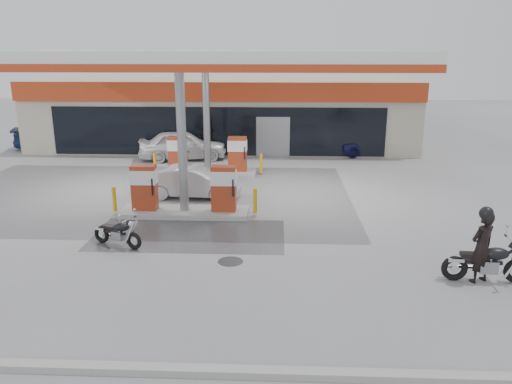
% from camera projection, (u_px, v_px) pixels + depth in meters
% --- Properties ---
extents(ground, '(90.00, 90.00, 0.00)m').
position_uv_depth(ground, '(173.00, 235.00, 15.79)').
color(ground, gray).
rests_on(ground, ground).
extents(wet_patch, '(6.00, 3.00, 0.00)m').
position_uv_depth(wet_patch, '(189.00, 235.00, 15.77)').
color(wet_patch, '#4C4C4F').
rests_on(wet_patch, ground).
extents(drain_cover, '(0.70, 0.70, 0.01)m').
position_uv_depth(drain_cover, '(230.00, 261.00, 13.78)').
color(drain_cover, '#38383A').
rests_on(drain_cover, ground).
extents(kerb, '(28.00, 0.25, 0.15)m').
position_uv_depth(kerb, '(95.00, 368.00, 9.04)').
color(kerb, gray).
rests_on(kerb, ground).
extents(store_building, '(22.00, 8.22, 4.00)m').
position_uv_depth(store_building, '(225.00, 111.00, 30.55)').
color(store_building, '#BCB39D').
rests_on(store_building, ground).
extents(canopy, '(16.00, 10.02, 5.51)m').
position_uv_depth(canopy, '(194.00, 60.00, 19.14)').
color(canopy, silver).
rests_on(canopy, ground).
extents(pump_island_near, '(5.14, 1.30, 1.78)m').
position_uv_depth(pump_island_near, '(184.00, 195.00, 17.51)').
color(pump_island_near, '#9E9E99').
rests_on(pump_island_near, ground).
extents(pump_island_far, '(5.14, 1.30, 1.78)m').
position_uv_depth(pump_island_far, '(208.00, 159.00, 23.28)').
color(pump_island_far, '#9E9E99').
rests_on(pump_island_far, ground).
extents(main_motorcycle, '(2.18, 0.84, 1.12)m').
position_uv_depth(main_motorcycle, '(488.00, 263.00, 12.46)').
color(main_motorcycle, black).
rests_on(main_motorcycle, ground).
extents(biker_main, '(0.81, 0.71, 1.86)m').
position_uv_depth(biker_main, '(482.00, 247.00, 12.36)').
color(biker_main, black).
rests_on(biker_main, ground).
extents(parked_motorcycle, '(1.65, 0.94, 0.90)m').
position_uv_depth(parked_motorcycle, '(118.00, 233.00, 14.77)').
color(parked_motorcycle, black).
rests_on(parked_motorcycle, ground).
extents(sedan_white, '(4.87, 2.73, 1.56)m').
position_uv_depth(sedan_white, '(183.00, 145.00, 26.41)').
color(sedan_white, silver).
rests_on(sedan_white, ground).
extents(attendant, '(0.87, 0.97, 1.63)m').
position_uv_depth(attendant, '(183.00, 151.00, 24.76)').
color(attendant, '#515156').
rests_on(attendant, ground).
extents(hatchback_silver, '(3.84, 1.55, 1.24)m').
position_uv_depth(hatchback_silver, '(193.00, 182.00, 19.66)').
color(hatchback_silver, '#AAACB2').
rests_on(hatchback_silver, ground).
extents(parked_car_left, '(4.72, 2.93, 1.28)m').
position_uv_depth(parked_car_left, '(54.00, 138.00, 29.49)').
color(parked_car_left, navy).
rests_on(parked_car_left, ground).
extents(parked_car_right, '(4.23, 2.85, 1.08)m').
position_uv_depth(parked_car_right, '(369.00, 145.00, 27.79)').
color(parked_car_right, '#17194E').
rests_on(parked_car_right, ground).
extents(biker_walking, '(1.27, 1.09, 2.04)m').
position_uv_depth(biker_walking, '(208.00, 139.00, 26.86)').
color(biker_walking, black).
rests_on(biker_walking, ground).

